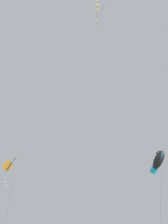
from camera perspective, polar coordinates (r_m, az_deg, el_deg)
kite_fish_near_left at (r=29.79m, az=10.65°, el=-6.76°), size 1.47×1.47×5.50m
kite_delta_near_right at (r=35.40m, az=-10.48°, el=-7.45°), size 2.93×2.15×6.66m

